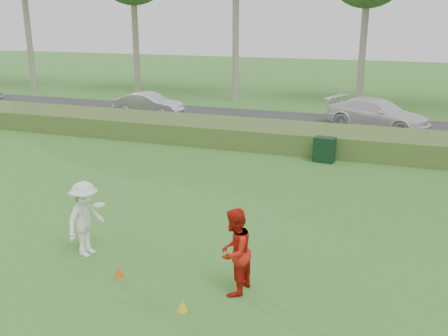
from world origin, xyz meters
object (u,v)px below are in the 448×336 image
at_px(player_white, 86,219).
at_px(car_mid, 149,105).
at_px(player_red, 234,252).
at_px(utility_cabinet, 324,150).
at_px(cone_orange, 119,272).
at_px(car_right, 378,114).
at_px(cone_yellow, 183,305).

bearing_deg(player_white, car_mid, 27.64).
relative_size(player_white, player_red, 1.00).
bearing_deg(utility_cabinet, player_white, -105.90).
height_order(cone_orange, car_right, car_right).
bearing_deg(cone_orange, car_mid, 115.83).
relative_size(player_red, car_right, 0.35).
distance_m(player_white, utility_cabinet, 10.80).
bearing_deg(player_white, cone_yellow, -110.03).
relative_size(utility_cabinet, car_right, 0.19).
bearing_deg(utility_cabinet, cone_orange, -98.49).
height_order(player_red, cone_yellow, player_red).
bearing_deg(car_right, cone_yellow, -165.93).
bearing_deg(car_right, car_mid, 115.79).
bearing_deg(car_right, player_white, -176.78).
bearing_deg(car_mid, player_white, -154.45).
height_order(utility_cabinet, car_mid, car_mid).
bearing_deg(utility_cabinet, car_mid, 157.99).
bearing_deg(player_red, car_right, -178.96).
height_order(cone_orange, cone_yellow, cone_yellow).
distance_m(cone_yellow, car_right, 18.28).
distance_m(player_red, utility_cabinet, 10.44).
bearing_deg(player_white, utility_cabinet, -17.72).
xyz_separation_m(cone_yellow, car_mid, (-9.88, 17.29, 0.60)).
xyz_separation_m(utility_cabinet, car_mid, (-10.84, 5.86, 0.22)).
bearing_deg(cone_yellow, cone_orange, 158.11).
distance_m(player_red, cone_orange, 2.74).
bearing_deg(utility_cabinet, cone_yellow, -88.38).
bearing_deg(player_white, cone_orange, -113.89).
distance_m(player_white, cone_yellow, 3.55).
height_order(player_red, utility_cabinet, player_red).
bearing_deg(cone_yellow, player_white, 155.38).
relative_size(player_red, car_mid, 0.46).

